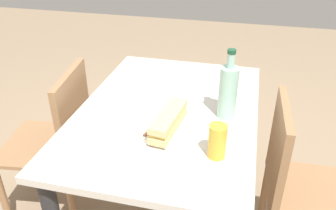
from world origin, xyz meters
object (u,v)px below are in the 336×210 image
(baguette_sandwich_near, at_px, (169,121))
(water_bottle, at_px, (228,91))
(dining_table, at_px, (168,133))
(plate_near, at_px, (169,129))
(knife_near, at_px, (155,126))
(chair_near, at_px, (297,184))
(beer_glass, at_px, (217,141))
(chair_far, at_px, (59,138))

(baguette_sandwich_near, bearing_deg, water_bottle, -51.43)
(dining_table, xyz_separation_m, baguette_sandwich_near, (-0.17, -0.04, 0.17))
(plate_near, xyz_separation_m, knife_near, (-0.01, 0.06, 0.01))
(plate_near, bearing_deg, water_bottle, -51.43)
(plate_near, height_order, baguette_sandwich_near, baguette_sandwich_near)
(chair_near, bearing_deg, beer_glass, 123.77)
(water_bottle, bearing_deg, chair_far, 89.09)
(beer_glass, bearing_deg, knife_near, 67.22)
(dining_table, height_order, beer_glass, beer_glass)
(chair_near, height_order, water_bottle, water_bottle)
(chair_near, relative_size, beer_glass, 6.80)
(chair_near, height_order, plate_near, chair_near)
(water_bottle, relative_size, beer_glass, 2.35)
(knife_near, xyz_separation_m, beer_glass, (-0.11, -0.25, 0.04))
(dining_table, distance_m, water_bottle, 0.35)
(chair_far, relative_size, water_bottle, 2.90)
(dining_table, xyz_separation_m, chair_near, (-0.06, -0.58, -0.13))
(water_bottle, bearing_deg, beer_glass, 178.52)
(chair_near, height_order, baguette_sandwich_near, chair_near)
(dining_table, relative_size, knife_near, 6.17)
(chair_near, xyz_separation_m, plate_near, (-0.11, 0.53, 0.27))
(chair_far, relative_size, knife_near, 4.84)
(chair_far, xyz_separation_m, knife_near, (-0.18, -0.56, 0.28))
(chair_near, distance_m, water_bottle, 0.50)
(dining_table, height_order, chair_near, chair_near)
(knife_near, bearing_deg, baguette_sandwich_near, -84.83)
(beer_glass, bearing_deg, chair_near, -56.23)
(plate_near, bearing_deg, chair_far, 74.02)
(chair_far, height_order, knife_near, chair_far)
(knife_near, bearing_deg, chair_near, -78.83)
(chair_far, relative_size, chair_near, 1.00)
(dining_table, xyz_separation_m, plate_near, (-0.17, -0.04, 0.13))
(plate_near, distance_m, baguette_sandwich_near, 0.04)
(plate_near, relative_size, water_bottle, 0.80)
(dining_table, distance_m, chair_near, 0.59)
(chair_far, bearing_deg, knife_near, -107.92)
(dining_table, relative_size, baguette_sandwich_near, 4.12)
(chair_far, distance_m, beer_glass, 0.93)
(dining_table, distance_m, chair_far, 0.59)
(dining_table, distance_m, knife_near, 0.22)
(baguette_sandwich_near, distance_m, beer_glass, 0.23)
(plate_near, xyz_separation_m, beer_glass, (-0.11, -0.20, 0.06))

